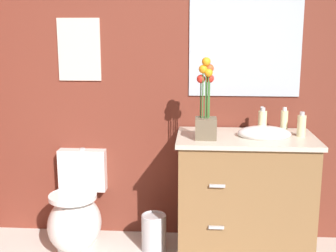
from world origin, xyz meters
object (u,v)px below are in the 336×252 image
hand_wash_bottle (302,125)px  toilet (76,215)px  flower_vase (206,110)px  trash_bin (154,232)px  soap_bottle (284,121)px  lotion_bottle (262,121)px  wall_mirror (245,48)px  wall_poster (79,50)px  vanity_cabinet (244,195)px

hand_wash_bottle → toilet: bearing=179.8°
toilet → flower_vase: (0.93, -0.12, 0.81)m
trash_bin → toilet: bearing=178.4°
soap_bottle → lotion_bottle: soap_bottle is taller
flower_vase → wall_mirror: (0.28, 0.38, 0.39)m
hand_wash_bottle → wall_poster: (-1.58, 0.27, 0.49)m
toilet → vanity_cabinet: size_ratio=0.66×
toilet → flower_vase: size_ratio=1.28×
flower_vase → wall_poster: (-0.93, 0.38, 0.38)m
wall_poster → wall_mirror: bearing=0.0°
vanity_cabinet → lotion_bottle: bearing=43.8°
hand_wash_bottle → wall_poster: size_ratio=0.37×
toilet → vanity_cabinet: 1.23m
soap_bottle → wall_poster: (-1.48, 0.17, 0.48)m
vanity_cabinet → wall_poster: 1.59m
vanity_cabinet → trash_bin: (-0.64, 0.01, -0.31)m
vanity_cabinet → wall_mirror: (-0.00, 0.29, 1.00)m
vanity_cabinet → lotion_bottle: 0.53m
lotion_bottle → wall_mirror: (-0.12, 0.18, 0.50)m
vanity_cabinet → trash_bin: 0.71m
lotion_bottle → wall_poster: 1.43m
soap_bottle → trash_bin: (-0.91, -0.11, -0.81)m
trash_bin → wall_poster: size_ratio=0.60×
toilet → wall_mirror: size_ratio=0.86×
toilet → soap_bottle: bearing=3.8°
soap_bottle → trash_bin: bearing=-172.8°
lotion_bottle → soap_bottle: bearing=4.8°
vanity_cabinet → trash_bin: size_ratio=3.85×
toilet → soap_bottle: (1.48, 0.10, 0.71)m
lotion_bottle → toilet: bearing=-176.3°
trash_bin → wall_mirror: (0.64, 0.28, 1.31)m
flower_vase → hand_wash_bottle: bearing=9.8°
toilet → wall_poster: size_ratio=1.51×
vanity_cabinet → soap_bottle: size_ratio=5.79×
wall_poster → hand_wash_bottle: bearing=-9.8°
wall_mirror → hand_wash_bottle: bearing=-36.3°
lotion_bottle → trash_bin: (-0.76, -0.10, -0.81)m
soap_bottle → wall_mirror: 0.59m
flower_vase → lotion_bottle: bearing=27.0°
vanity_cabinet → wall_mirror: bearing=90.5°
vanity_cabinet → hand_wash_bottle: size_ratio=6.21×
lotion_bottle → hand_wash_bottle: size_ratio=1.06×
lotion_bottle → wall_mirror: wall_mirror is taller
vanity_cabinet → soap_bottle: bearing=24.9°
flower_vase → trash_bin: (-0.36, 0.10, -0.92)m
wall_poster → lotion_bottle: bearing=-7.8°
toilet → hand_wash_bottle: 1.73m
trash_bin → vanity_cabinet: bearing=-0.9°
flower_vase → lotion_bottle: 0.46m
vanity_cabinet → hand_wash_bottle: bearing=3.4°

